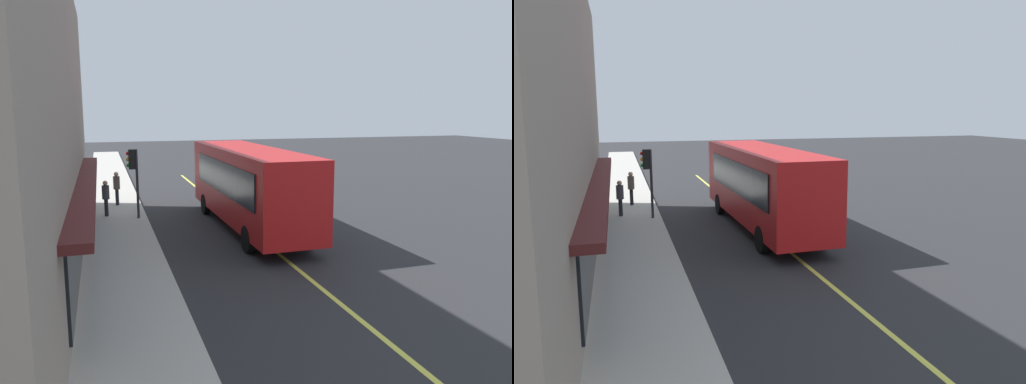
{
  "view_description": "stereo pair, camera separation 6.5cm",
  "coord_description": "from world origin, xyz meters",
  "views": [
    {
      "loc": [
        -20.64,
        5.96,
        5.2
      ],
      "look_at": [
        -0.32,
        -0.4,
        1.6
      ],
      "focal_mm": 34.85,
      "sensor_mm": 36.0,
      "label": 1
    },
    {
      "loc": [
        -20.66,
        5.9,
        5.2
      ],
      "look_at": [
        -0.32,
        -0.4,
        1.6
      ],
      "focal_mm": 34.85,
      "sensor_mm": 36.0,
      "label": 2
    }
  ],
  "objects": [
    {
      "name": "car_teal",
      "position": [
        9.59,
        -2.9,
        0.74
      ],
      "size": [
        4.33,
        1.92,
        1.52
      ],
      "color": "#14666B",
      "rests_on": "ground"
    },
    {
      "name": "sidewalk",
      "position": [
        0.0,
        5.39,
        0.07
      ],
      "size": [
        80.0,
        2.72,
        0.15
      ],
      "primitive_type": "cube",
      "color": "#B2ADA3",
      "rests_on": "ground"
    },
    {
      "name": "pedestrian_waiting",
      "position": [
        6.09,
        5.26,
        1.22
      ],
      "size": [
        0.34,
        0.34,
        1.77
      ],
      "color": "black",
      "rests_on": "sidewalk"
    },
    {
      "name": "traffic_light",
      "position": [
        2.57,
        4.58,
        2.53
      ],
      "size": [
        0.3,
        0.52,
        3.2
      ],
      "color": "#2D2D33",
      "rests_on": "sidewalk"
    },
    {
      "name": "pedestrian_by_curb",
      "position": [
        3.44,
        5.84,
        1.17
      ],
      "size": [
        0.34,
        0.34,
        1.7
      ],
      "color": "black",
      "rests_on": "sidewalk"
    },
    {
      "name": "lane_centre_stripe",
      "position": [
        0.0,
        0.0,
        0.0
      ],
      "size": [
        36.0,
        0.16,
        0.01
      ],
      "primitive_type": "cube",
      "color": "#D8D14C",
      "rests_on": "ground"
    },
    {
      "name": "ground",
      "position": [
        0.0,
        0.0,
        0.0
      ],
      "size": [
        120.0,
        120.0,
        0.0
      ],
      "primitive_type": "plane",
      "color": "#28282B"
    },
    {
      "name": "bus",
      "position": [
        -0.29,
        -0.08,
        1.99
      ],
      "size": [
        11.17,
        2.75,
        3.5
      ],
      "color": "red",
      "rests_on": "ground"
    }
  ]
}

